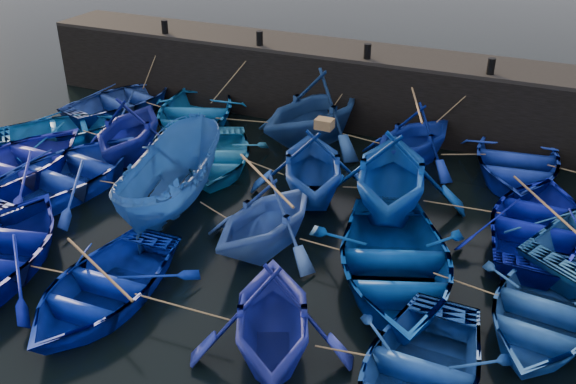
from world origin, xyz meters
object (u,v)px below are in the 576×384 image
at_px(boat_8, 216,156).
at_px(wooden_crate, 324,124).
at_px(boat_13, 16,164).
at_px(boat_0, 124,100).

relative_size(boat_8, wooden_crate, 9.16).
bearing_deg(boat_8, boat_13, -170.84).
relative_size(boat_13, wooden_crate, 11.52).
xyz_separation_m(boat_0, wooden_crate, (9.32, -3.33, 1.83)).
bearing_deg(wooden_crate, boat_13, -163.11).
bearing_deg(boat_8, wooden_crate, -30.08).
bearing_deg(boat_8, boat_0, 130.27).
height_order(boat_13, wooden_crate, wooden_crate).
height_order(boat_0, wooden_crate, wooden_crate).
bearing_deg(wooden_crate, boat_0, 160.34).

